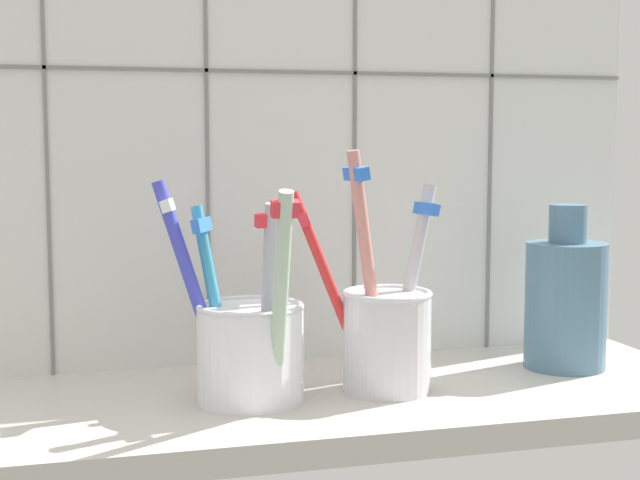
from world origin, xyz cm
name	(u,v)px	position (x,y,z in cm)	size (l,w,h in cm)	color
counter_slab	(317,405)	(0.00, 0.00, 1.00)	(64.00, 22.00, 2.00)	#BCB7AD
tile_wall_back	(279,122)	(0.00, 12.00, 22.50)	(64.00, 2.20, 45.00)	silver
toothbrush_cup_left	(249,344)	(-5.37, -1.17, 6.29)	(10.82, 11.21, 16.22)	white
toothbrush_cup_right	(386,332)	(5.16, -0.94, 6.57)	(11.88, 6.84, 18.32)	silver
ceramic_vase	(566,300)	(22.09, 2.07, 7.67)	(6.72, 6.72, 13.68)	slate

